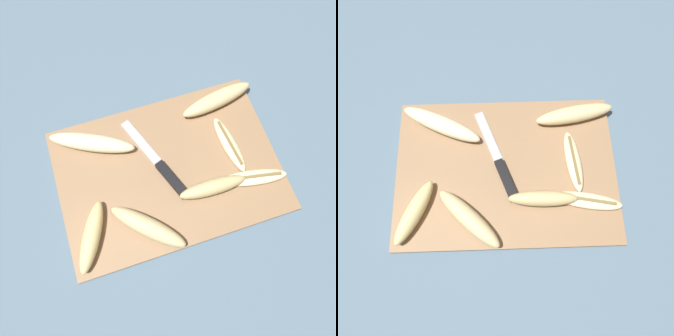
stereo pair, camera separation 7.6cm
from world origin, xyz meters
TOP-DOWN VIEW (x-y plane):
  - ground_plane at (0.00, 0.00)m, footprint 4.00×4.00m
  - cutting_board at (0.00, 0.00)m, footprint 0.51×0.36m
  - knife at (-0.01, -0.01)m, footprint 0.10×0.24m
  - banana_pale_long at (0.18, -0.08)m, footprint 0.16×0.07m
  - banana_mellow_near at (-0.08, -0.12)m, footprint 0.16×0.16m
  - banana_cream_curved at (0.16, 0.01)m, footprint 0.05×0.15m
  - banana_spotted_left at (0.08, -0.08)m, footprint 0.16×0.04m
  - banana_bright_far at (-0.15, 0.11)m, footprint 0.20×0.13m
  - banana_ripe_center at (0.17, 0.13)m, footprint 0.20×0.08m
  - banana_golden_short at (-0.20, -0.10)m, footprint 0.10×0.16m

SIDE VIEW (x-z plane):
  - ground_plane at x=0.00m, z-range 0.00..0.00m
  - cutting_board at x=0.00m, z-range 0.00..0.01m
  - knife at x=-0.01m, z-range 0.01..0.03m
  - banana_pale_long at x=0.18m, z-range 0.01..0.03m
  - banana_cream_curved at x=0.16m, z-range 0.01..0.03m
  - banana_bright_far at x=-0.15m, z-range 0.01..0.05m
  - banana_ripe_center at x=0.17m, z-range 0.01..0.05m
  - banana_golden_short at x=-0.20m, z-range 0.01..0.05m
  - banana_spotted_left at x=0.08m, z-range 0.01..0.05m
  - banana_mellow_near at x=-0.08m, z-range 0.01..0.05m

